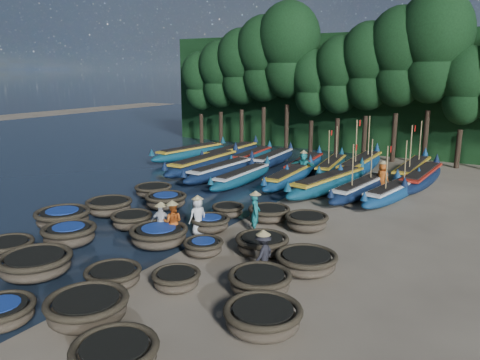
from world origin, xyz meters
The scene contains 59 objects.
ground centered at (0.00, 0.00, 0.00)m, with size 120.00×120.00×0.00m, color gray.
foliage_wall centered at (0.00, 23.50, 5.00)m, with size 40.00×3.00×10.00m, color black.
coracle_2 centered at (-0.80, -10.18, 0.39)m, with size 2.30×2.30×0.67m.
coracle_3 centered at (1.17, -8.83, 0.47)m, with size 2.68×2.68×0.81m.
coracle_4 centered at (3.47, -9.99, 0.43)m, with size 2.12×2.12×0.76m.
coracle_5 centered at (-5.16, -7.20, 0.40)m, with size 2.31×2.31×0.70m.
coracle_6 centered at (-2.78, -7.67, 0.47)m, with size 2.91×2.91×0.82m.
coracle_7 centered at (0.07, -6.82, 0.38)m, with size 2.29×2.29×0.66m.
coracle_8 centered at (1.97, -5.89, 0.36)m, with size 1.90×1.90×0.64m.
coracle_9 centered at (5.59, -6.63, 0.44)m, with size 2.44×2.44×0.76m.
coracle_10 centered at (-6.29, -3.81, 0.49)m, with size 2.87×2.87×0.84m.
coracle_11 centered at (-4.23, -5.12, 0.49)m, with size 2.39×2.39×0.84m.
coracle_12 centered at (-1.08, -3.25, 0.47)m, with size 2.64×2.64×0.81m.
coracle_13 centered at (1.04, -3.11, 0.37)m, with size 1.59×1.59×0.63m.
coracle_14 centered at (4.44, -4.74, 0.43)m, with size 2.15×2.15×0.75m.
coracle_15 centered at (-5.95, -1.36, 0.45)m, with size 2.26×2.26×0.79m.
coracle_16 centered at (-3.54, -2.27, 0.42)m, with size 2.13×2.13×0.73m.
coracle_17 centered at (-0.34, -0.73, 0.39)m, with size 1.78×1.78×0.68m.
coracle_18 centered at (2.88, -1.78, 0.42)m, with size 2.10×2.10×0.74m.
coracle_19 centered at (5.03, -2.47, 0.42)m, with size 2.36×2.36×0.73m.
coracle_20 centered at (-6.39, 2.32, 0.39)m, with size 2.45×2.45×0.68m.
coracle_21 centered at (-4.30, 0.95, 0.44)m, with size 2.48×2.48×0.76m.
coracle_22 centered at (-0.79, 1.42, 0.36)m, with size 1.61×1.61×0.63m.
coracle_23 centered at (1.20, 1.92, 0.40)m, with size 2.00×2.00×0.70m.
coracle_24 centered at (3.23, 1.66, 0.42)m, with size 2.30×2.30×0.74m.
long_boat_2 centered at (-7.86, 9.21, 0.60)m, with size 1.73×8.99×1.58m.
long_boat_3 centered at (-5.73, 8.19, 0.53)m, with size 1.70×7.91×1.39m.
long_boat_4 centered at (-3.70, 7.46, 0.49)m, with size 1.47×7.36×1.30m.
long_boat_5 centered at (-1.13, 8.95, 0.52)m, with size 1.73×7.70×1.36m.
long_boat_6 centered at (1.60, 8.49, 0.58)m, with size 2.87×8.60×1.53m.
long_boat_7 centered at (3.52, 8.42, 0.51)m, with size 2.15×7.47×3.19m.
long_boat_8 centered at (5.29, 8.68, 0.51)m, with size 2.46×7.48×3.21m.
long_boat_9 centered at (-11.59, 12.47, 0.55)m, with size 2.57×8.19×1.45m.
long_boat_10 centered at (-8.67, 13.99, 0.57)m, with size 1.71×8.56×1.51m.
long_boat_11 centered at (-6.71, 13.88, 0.49)m, with size 1.96×7.32×1.29m.
long_boat_12 centered at (-4.81, 13.71, 0.51)m, with size 1.90×7.60×1.34m.
long_boat_13 centered at (-1.80, 12.73, 0.53)m, with size 2.32×7.88×1.40m.
long_boat_14 centered at (-0.13, 13.45, 0.50)m, with size 2.33×7.35×3.15m.
long_boat_15 centered at (1.65, 14.28, 0.62)m, with size 1.83×9.15×3.89m.
long_boat_16 centered at (5.01, 14.58, 0.59)m, with size 1.55×8.74×3.71m.
long_boat_17 centered at (5.95, 12.78, 0.56)m, with size 1.79×8.41×1.48m.
fisherman_0 centered at (-0.56, -1.30, 0.90)m, with size 0.78×0.95×1.88m.
fisherman_1 centered at (1.40, 0.25, 0.98)m, with size 0.67×0.77×1.99m.
fisherman_2 centered at (-0.98, -2.48, 0.88)m, with size 1.01×0.94×1.87m.
fisherman_3 centered at (3.84, -3.45, 0.83)m, with size 0.64×1.04×1.77m.
fisherman_4 centered at (-1.50, -2.58, 0.85)m, with size 0.98×0.73×1.75m.
fisherman_5 centered at (-1.06, 10.84, 0.94)m, with size 1.72×0.66×2.01m.
fisherman_6 centered at (4.25, 10.13, 0.95)m, with size 1.03×0.88×1.99m.
tree_0 centered at (-16.00, 20.00, 5.97)m, with size 3.68×3.68×8.68m.
tree_1 centered at (-13.70, 20.00, 6.65)m, with size 4.09×4.09×9.65m.
tree_2 centered at (-11.40, 20.00, 7.32)m, with size 4.51×4.51×10.63m.
tree_3 centered at (-9.10, 20.00, 8.00)m, with size 4.92×4.92×11.60m.
tree_4 centered at (-6.80, 20.00, 8.67)m, with size 5.34×5.34×12.58m.
tree_5 centered at (-4.50, 20.00, 5.97)m, with size 3.68×3.68×8.68m.
tree_6 centered at (-2.20, 20.00, 6.65)m, with size 4.09×4.09×9.65m.
tree_7 centered at (0.10, 20.00, 7.32)m, with size 4.51×4.51×10.63m.
tree_8 centered at (2.40, 20.00, 8.00)m, with size 4.92×4.92×11.60m.
tree_9 centered at (4.70, 20.00, 8.67)m, with size 5.34×5.34×12.58m.
tree_10 centered at (7.00, 20.00, 5.97)m, with size 3.68×3.68×8.68m.
Camera 1 is at (11.10, -16.74, 7.00)m, focal length 35.00 mm.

